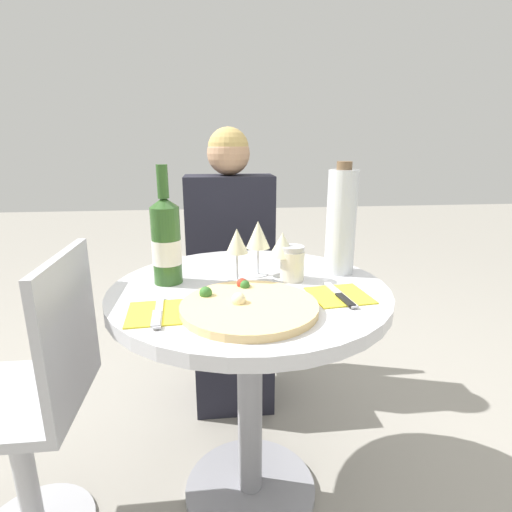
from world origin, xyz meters
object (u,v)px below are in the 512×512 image
tall_carafe (341,222)px  chair_empty_side (35,407)px  seated_diner (232,282)px  dining_table (250,338)px  pizza_large (248,306)px  wine_bottle (166,241)px  chair_behind_diner (231,292)px

tall_carafe → chair_empty_side: bearing=-168.7°
seated_diner → tall_carafe: 0.70m
tall_carafe → dining_table: bearing=-161.2°
pizza_large → wine_bottle: bearing=133.0°
seated_diner → pizza_large: bearing=90.4°
chair_empty_side → pizza_large: (0.58, -0.09, 0.31)m
chair_empty_side → tall_carafe: tall_carafe is taller
pizza_large → wine_bottle: (-0.21, 0.23, 0.11)m
chair_behind_diner → wine_bottle: 0.83m
dining_table → chair_empty_side: (-0.60, -0.08, -0.13)m
chair_behind_diner → pizza_large: 0.96m
chair_behind_diner → pizza_large: chair_behind_diner is taller
dining_table → pizza_large: pizza_large is taller
dining_table → chair_behind_diner: (-0.02, 0.74, -0.13)m
pizza_large → tall_carafe: (0.31, 0.27, 0.15)m
dining_table → pizza_large: (-0.02, -0.17, 0.18)m
pizza_large → tall_carafe: 0.44m
dining_table → pizza_large: 0.25m
seated_diner → chair_empty_side: seated_diner is taller
chair_behind_diner → tall_carafe: (0.32, -0.64, 0.46)m
dining_table → tall_carafe: size_ratio=2.31×
chair_behind_diner → wine_bottle: size_ratio=2.53×
dining_table → chair_empty_side: 0.62m
wine_bottle → tall_carafe: bearing=4.4°
seated_diner → chair_empty_side: 0.90m
dining_table → wine_bottle: (-0.23, 0.06, 0.29)m
pizza_large → dining_table: bearing=83.8°
dining_table → chair_empty_side: bearing=-172.6°
chair_empty_side → tall_carafe: 1.02m
chair_empty_side → wine_bottle: bearing=-69.4°
pizza_large → wine_bottle: wine_bottle is taller
wine_bottle → tall_carafe: tall_carafe is taller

